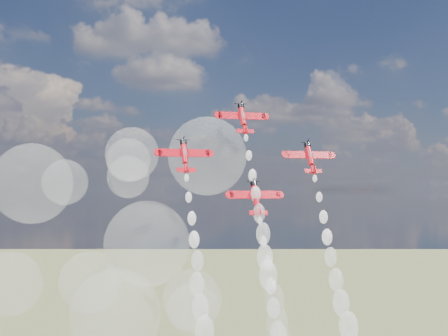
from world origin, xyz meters
TOP-DOWN VIEW (x-y plane):
  - plane_lead at (-17.02, 3.45)m, footprint 11.86×6.06m
  - plane_left at (-32.25, -1.44)m, footprint 11.86×6.06m
  - plane_right at (-1.80, -1.44)m, footprint 11.86×6.06m
  - plane_slot at (-17.02, -6.34)m, footprint 11.86×6.06m
  - smoke_trail_lead at (-17.02, -18.67)m, footprint 5.54×28.04m
  - drifted_smoke_cloud at (-43.91, 19.80)m, footprint 67.11×41.85m

SIDE VIEW (x-z plane):
  - smoke_trail_lead at x=-17.02m, z-range 43.93..95.58m
  - drifted_smoke_cloud at x=-43.91m, z-range 53.61..113.28m
  - plane_slot at x=-17.02m, z-range 89.87..97.69m
  - plane_left at x=-32.25m, z-range 99.33..107.15m
  - plane_right at x=-1.80m, z-range 99.33..107.15m
  - plane_lead at x=-17.02m, z-range 108.80..116.62m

